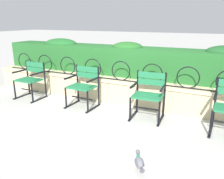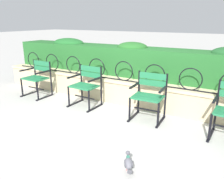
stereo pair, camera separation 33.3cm
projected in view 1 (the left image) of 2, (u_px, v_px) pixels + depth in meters
The scene contains 8 objects.
ground_plane at pixel (109, 120), 4.16m from camera, with size 60.00×60.00×0.00m, color #B7B5AF.
stone_wall at pixel (128, 92), 4.90m from camera, with size 7.18×0.41×0.53m.
iron_arch_fence at pixel (121, 72), 4.75m from camera, with size 6.64×0.02×0.42m.
hedge_row at pixel (136, 60), 5.17m from camera, with size 7.03×0.69×0.77m.
park_chair_leftmost at pixel (31, 79), 5.26m from camera, with size 0.59×0.53×0.83m.
park_chair_centre_left at pixel (84, 85), 4.72m from camera, with size 0.60×0.54×0.84m.
park_chair_centre_right at pixel (149, 94), 4.16m from camera, with size 0.59×0.54×0.85m.
pigeon_near_chairs at pixel (139, 162), 2.75m from camera, with size 0.20×0.26×0.22m.
Camera 1 is at (1.68, -3.42, 1.76)m, focal length 36.32 mm.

